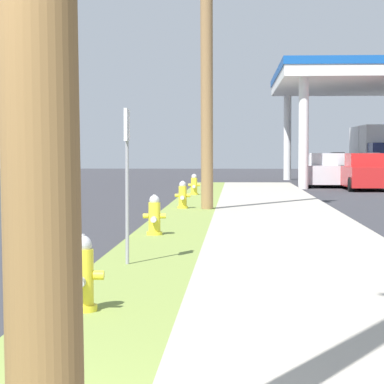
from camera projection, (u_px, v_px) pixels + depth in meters
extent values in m
cylinder|color=yellow|center=(82.00, 308.00, 8.48)|extent=(0.29, 0.29, 0.06)
cylinder|color=yellow|center=(82.00, 280.00, 8.47)|extent=(0.22, 0.22, 0.60)
sphere|color=#B2B2B7|center=(82.00, 245.00, 8.45)|extent=(0.19, 0.19, 0.19)
cylinder|color=#B2B2B7|center=(82.00, 237.00, 8.45)|extent=(0.06, 0.06, 0.05)
cylinder|color=yellow|center=(66.00, 275.00, 8.47)|extent=(0.10, 0.09, 0.09)
cylinder|color=yellow|center=(99.00, 275.00, 8.46)|extent=(0.10, 0.09, 0.09)
cylinder|color=#B2B2B7|center=(79.00, 283.00, 8.30)|extent=(0.11, 0.12, 0.11)
cylinder|color=yellow|center=(154.00, 233.00, 16.19)|extent=(0.29, 0.29, 0.06)
cylinder|color=yellow|center=(154.00, 219.00, 16.18)|extent=(0.22, 0.22, 0.60)
sphere|color=#B2B2B7|center=(154.00, 200.00, 16.17)|extent=(0.19, 0.19, 0.19)
cylinder|color=#B2B2B7|center=(154.00, 196.00, 16.16)|extent=(0.06, 0.06, 0.05)
cylinder|color=yellow|center=(146.00, 216.00, 16.19)|extent=(0.10, 0.09, 0.09)
cylinder|color=yellow|center=(163.00, 216.00, 16.17)|extent=(0.10, 0.09, 0.09)
cylinder|color=#B2B2B7|center=(154.00, 219.00, 16.01)|extent=(0.11, 0.12, 0.11)
cylinder|color=yellow|center=(183.00, 207.00, 23.71)|extent=(0.29, 0.29, 0.06)
cylinder|color=yellow|center=(183.00, 197.00, 23.70)|extent=(0.22, 0.22, 0.60)
sphere|color=#B2B2B7|center=(183.00, 185.00, 23.68)|extent=(0.19, 0.19, 0.19)
cylinder|color=#B2B2B7|center=(183.00, 182.00, 23.68)|extent=(0.06, 0.06, 0.05)
cylinder|color=yellow|center=(177.00, 195.00, 23.71)|extent=(0.10, 0.09, 0.09)
cylinder|color=yellow|center=(189.00, 195.00, 23.69)|extent=(0.10, 0.09, 0.09)
cylinder|color=#B2B2B7|center=(182.00, 198.00, 23.53)|extent=(0.11, 0.12, 0.11)
cylinder|color=yellow|center=(194.00, 194.00, 31.13)|extent=(0.29, 0.29, 0.06)
cylinder|color=yellow|center=(194.00, 186.00, 31.12)|extent=(0.22, 0.22, 0.60)
sphere|color=#B2B2B7|center=(194.00, 177.00, 31.10)|extent=(0.19, 0.19, 0.19)
cylinder|color=#B2B2B7|center=(194.00, 174.00, 31.10)|extent=(0.06, 0.06, 0.05)
cylinder|color=yellow|center=(190.00, 185.00, 31.12)|extent=(0.10, 0.09, 0.09)
cylinder|color=yellow|center=(199.00, 185.00, 31.10)|extent=(0.10, 0.09, 0.09)
cylinder|color=#B2B2B7|center=(194.00, 187.00, 30.95)|extent=(0.11, 0.12, 0.11)
cylinder|color=#937047|center=(207.00, 9.00, 22.56)|extent=(0.32, 1.68, 10.40)
cylinder|color=gray|center=(127.00, 187.00, 11.96)|extent=(0.05, 0.05, 2.10)
cube|color=white|center=(127.00, 125.00, 11.92)|extent=(0.04, 0.36, 0.44)
cylinder|color=silver|center=(304.00, 133.00, 38.57)|extent=(0.44, 0.44, 4.89)
cylinder|color=silver|center=(287.00, 138.00, 50.74)|extent=(0.44, 0.44, 4.89)
cube|color=white|center=(352.00, 82.00, 44.38)|extent=(7.58, 13.99, 0.50)
cube|color=#144C9E|center=(352.00, 74.00, 44.36)|extent=(7.68, 14.09, 0.36)
cube|color=#47474C|center=(370.00, 171.00, 38.50)|extent=(0.70, 1.10, 1.60)
cube|color=#47474C|center=(338.00, 166.00, 50.67)|extent=(0.70, 1.10, 1.60)
cube|color=red|center=(366.00, 176.00, 37.63)|extent=(1.89, 4.53, 0.85)
cube|color=red|center=(367.00, 160.00, 37.37)|extent=(1.63, 2.05, 0.56)
cylinder|color=black|center=(340.00, 182.00, 39.37)|extent=(0.23, 0.60, 0.60)
cylinder|color=black|center=(379.00, 182.00, 39.31)|extent=(0.23, 0.60, 0.60)
cylinder|color=black|center=(351.00, 184.00, 35.97)|extent=(0.23, 0.60, 0.60)
cube|color=#BCBCC1|center=(325.00, 174.00, 41.19)|extent=(1.94, 4.55, 0.85)
cube|color=#BCBCC1|center=(326.00, 159.00, 40.93)|extent=(1.66, 2.07, 0.56)
cylinder|color=black|center=(305.00, 179.00, 42.96)|extent=(0.24, 0.61, 0.60)
cylinder|color=black|center=(340.00, 179.00, 42.83)|extent=(0.24, 0.61, 0.60)
cylinder|color=black|center=(309.00, 181.00, 39.57)|extent=(0.24, 0.61, 0.60)
cylinder|color=black|center=(347.00, 182.00, 39.44)|extent=(0.24, 0.61, 0.60)
cube|color=navy|center=(381.00, 168.00, 48.55)|extent=(2.01, 6.40, 1.00)
cube|color=white|center=(379.00, 142.00, 49.25)|extent=(1.97, 3.97, 1.90)
cylinder|color=black|center=(371.00, 176.00, 45.97)|extent=(0.22, 0.76, 0.76)
cylinder|color=black|center=(357.00, 173.00, 51.25)|extent=(0.22, 0.76, 0.76)
cube|color=tan|center=(372.00, 168.00, 51.44)|extent=(2.02, 6.41, 1.00)
cube|color=white|center=(370.00, 143.00, 52.13)|extent=(1.97, 3.98, 1.90)
cube|color=tan|center=(378.00, 151.00, 49.35)|extent=(1.85, 2.05, 0.90)
cylinder|color=black|center=(362.00, 174.00, 48.85)|extent=(0.22, 0.76, 0.76)
cylinder|color=black|center=(381.00, 172.00, 54.05)|extent=(0.22, 0.76, 0.76)
cylinder|color=black|center=(350.00, 172.00, 54.14)|extent=(0.22, 0.76, 0.76)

